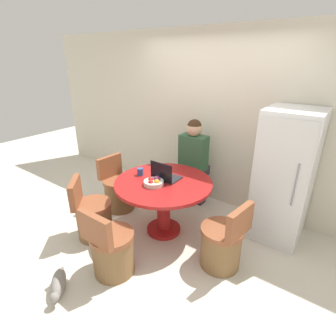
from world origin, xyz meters
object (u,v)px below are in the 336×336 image
(chair_near_left_corner, at_px, (93,217))
(chair_near_camera, at_px, (112,250))
(laptop, at_px, (165,176))
(refrigerator, at_px, (284,177))
(person_seated, at_px, (194,159))
(fruit_bowl, at_px, (154,182))
(cat, at_px, (58,283))
(chair_left_side, at_px, (119,191))
(dining_table, at_px, (163,194))
(chair_right_side, at_px, (222,244))

(chair_near_left_corner, height_order, chair_near_camera, same)
(chair_near_left_corner, height_order, laptop, laptop)
(refrigerator, height_order, person_seated, refrigerator)
(refrigerator, bearing_deg, fruit_bowl, -142.53)
(person_seated, distance_m, cat, 2.38)
(refrigerator, bearing_deg, chair_near_camera, -125.26)
(chair_left_side, distance_m, chair_near_camera, 1.34)
(laptop, bearing_deg, dining_table, 104.80)
(dining_table, height_order, chair_near_camera, chair_near_camera)
(person_seated, xyz_separation_m, fruit_bowl, (0.01, -0.98, 0.00))
(dining_table, height_order, chair_right_side, chair_right_side)
(chair_left_side, distance_m, person_seated, 1.26)
(refrigerator, height_order, fruit_bowl, refrigerator)
(chair_right_side, xyz_separation_m, chair_left_side, (-1.83, 0.19, 0.00))
(chair_near_left_corner, relative_size, person_seated, 0.59)
(refrigerator, relative_size, chair_near_left_corner, 2.03)
(dining_table, distance_m, chair_right_side, 0.96)
(chair_right_side, distance_m, person_seated, 1.45)
(dining_table, relative_size, fruit_bowl, 5.04)
(chair_near_camera, xyz_separation_m, person_seated, (-0.04, 1.76, 0.49))
(chair_left_side, distance_m, fruit_bowl, 1.03)
(refrigerator, height_order, chair_near_camera, refrigerator)
(chair_right_side, bearing_deg, chair_near_left_corner, -64.58)
(chair_right_side, distance_m, fruit_bowl, 1.07)
(chair_left_side, bearing_deg, dining_table, -90.00)
(chair_near_camera, relative_size, laptop, 2.52)
(chair_left_side, distance_m, cat, 1.64)
(chair_right_side, relative_size, chair_near_left_corner, 1.00)
(refrigerator, height_order, chair_near_left_corner, refrigerator)
(laptop, distance_m, cat, 1.66)
(chair_near_camera, bearing_deg, dining_table, -90.00)
(chair_near_left_corner, distance_m, person_seated, 1.67)
(dining_table, relative_size, person_seated, 0.89)
(chair_near_camera, relative_size, cat, 2.08)
(refrigerator, height_order, dining_table, refrigerator)
(chair_right_side, relative_size, chair_near_camera, 1.00)
(chair_near_left_corner, xyz_separation_m, person_seated, (0.63, 1.47, 0.49))
(dining_table, distance_m, chair_left_side, 0.96)
(refrigerator, distance_m, fruit_bowl, 1.60)
(dining_table, distance_m, person_seated, 0.87)
(chair_left_side, height_order, fruit_bowl, fruit_bowl)
(chair_near_left_corner, bearing_deg, laptop, -86.61)
(chair_near_left_corner, xyz_separation_m, chair_near_camera, (0.67, -0.29, 0.00))
(chair_near_left_corner, distance_m, chair_near_camera, 0.73)
(chair_left_side, distance_m, chair_near_left_corner, 0.73)
(fruit_bowl, distance_m, cat, 1.47)
(dining_table, height_order, chair_left_side, chair_left_side)
(laptop, height_order, cat, laptop)
(dining_table, xyz_separation_m, chair_right_side, (0.91, -0.13, -0.28))
(dining_table, relative_size, chair_near_left_corner, 1.51)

